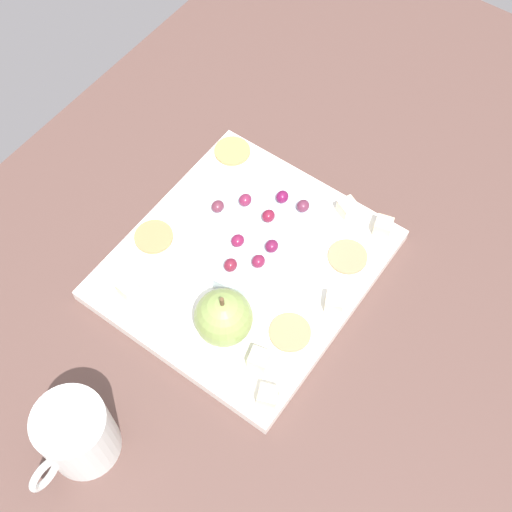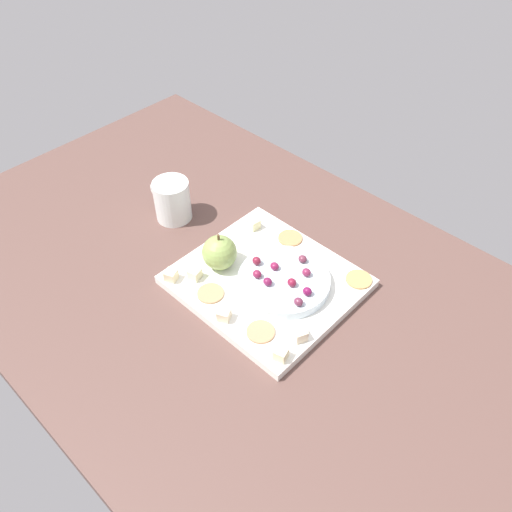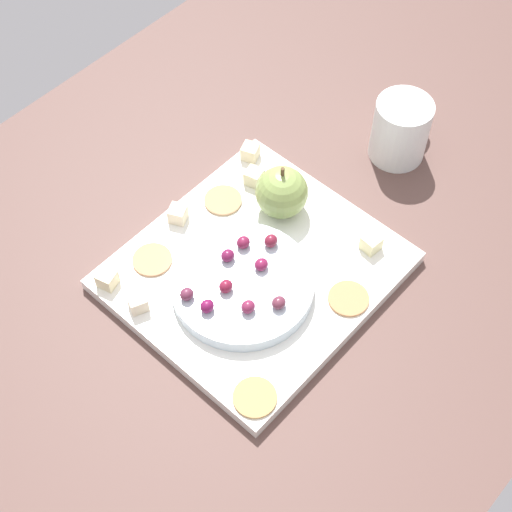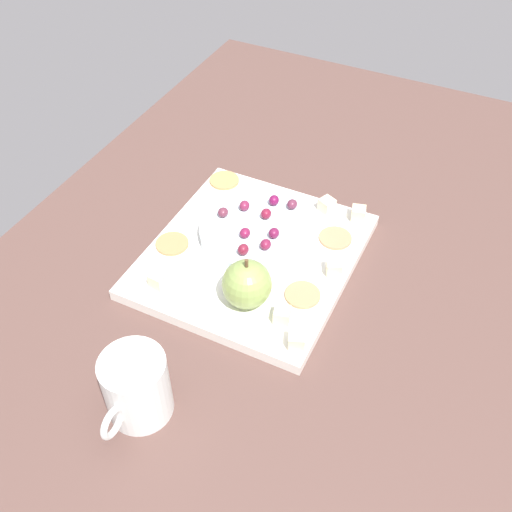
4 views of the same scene
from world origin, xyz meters
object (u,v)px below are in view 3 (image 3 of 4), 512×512
Objects in this scene: cheese_cube_2 at (178,214)px; grape_0 at (207,306)px; platter at (255,271)px; grape_6 at (243,242)px; grape_7 at (187,294)px; cheese_cube_1 at (254,177)px; cup at (401,129)px; cheese_cube_5 at (138,302)px; cracker_2 at (255,397)px; cracker_0 at (152,260)px; cracker_3 at (349,299)px; grape_5 at (261,265)px; cheese_cube_4 at (107,279)px; grape_4 at (271,241)px; cracker_1 at (223,200)px; grape_8 at (228,256)px; cheese_cube_3 at (371,243)px; grape_3 at (226,286)px; grape_1 at (279,303)px; serving_dish at (242,285)px; cheese_cube_0 at (250,152)px; apple_whole at (283,193)px; grape_2 at (248,307)px.

grape_0 is (8.06, 13.24, 1.69)cm from cheese_cube_2.
grape_6 is at bearing -98.14° from platter.
grape_0 is 2.97cm from grape_7.
cheese_cube_1 is 21.41cm from cup.
cracker_2 is (-0.61, 18.31, -0.87)cm from cheese_cube_5.
cup is at bearing 163.25° from cracker_0.
grape_5 reaches higher than cracker_3.
grape_4 reaches higher than cheese_cube_4.
cracker_3 is at bearing 140.92° from grape_0.
grape_4 reaches higher than grape_5.
cracker_1 is 10.95cm from grape_8.
platter is 6.39× the size of cracker_3.
cheese_cube_3 is (-1.83, 18.28, 0.00)cm from cheese_cube_1.
cracker_3 is 2.87× the size of grape_3.
grape_7 reaches higher than cheese_cube_5.
cracker_0 is 17.68cm from grape_1.
grape_8 is at bearing -107.48° from serving_dish.
grape_4 reaches higher than grape_8.
cheese_cube_2 is at bearing -116.21° from cracker_2.
cheese_cube_0 is 8.64cm from cracker_1.
cheese_cube_4 is 1.23× the size of grape_4.
cracker_0 is (-5.74, -3.72, -0.87)cm from cheese_cube_5.
grape_5 is at bearing -117.31° from grape_1.
grape_4 is 3.65cm from grape_5.
apple_whole is 3.18× the size of cheese_cube_2.
cracker_3 is at bearing 73.99° from cheese_cube_1.
grape_8 is at bearing -65.17° from cracker_3.
grape_3 and grape_8 have the same top height.
grape_6 is (2.43, -2.40, -0.07)cm from grape_4.
cheese_cube_3 is (-13.10, 21.35, 0.00)cm from cheese_cube_2.
grape_8 is at bearing -95.37° from grape_1.
grape_1 is at bearing 63.96° from platter.
grape_2 is (19.12, 17.14, 1.66)cm from cheese_cube_0.
cheese_cube_2 is at bearing -72.56° from grape_4.
grape_8 is at bearing -155.21° from grape_0.
cheese_cube_2 is at bearing -129.40° from grape_7.
grape_6 reaches higher than cracker_0.
grape_1 is at bearing -8.44° from cheese_cube_3.
cracker_2 is at bearing 91.90° from cheese_cube_5.
serving_dish is at bearing 129.55° from cheese_cube_4.
grape_4 is at bearing 107.44° from cheese_cube_2.
grape_2 is at bearing -14.12° from cheese_cube_3.
cheese_cube_3 is at bearing 171.56° from grape_1.
cheese_cube_3 is 1.23× the size of grape_4.
cheese_cube_3 reaches higher than cracker_0.
cracker_3 is 12.70cm from grape_2.
cheese_cube_3 is at bearing 103.04° from apple_whole.
grape_0 is at bearing -2.40° from serving_dish.
grape_4 reaches higher than cracker_3.
grape_2 is (-7.68, 10.85, 1.66)cm from cheese_cube_5.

